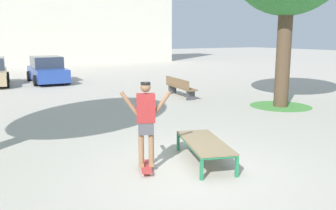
{
  "coord_description": "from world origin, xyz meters",
  "views": [
    {
      "loc": [
        -3.89,
        -5.74,
        2.65
      ],
      "look_at": [
        0.58,
        1.67,
        1.0
      ],
      "focal_mm": 38.77,
      "sensor_mm": 36.0,
      "label": 1
    }
  ],
  "objects_px": {
    "skater": "(146,118)",
    "car_blue": "(47,71)",
    "skate_box": "(205,144)",
    "skateboard": "(146,167)",
    "park_bench": "(180,87)"
  },
  "relations": [
    {
      "from": "skater",
      "to": "car_blue",
      "type": "distance_m",
      "value": 15.51
    },
    {
      "from": "skate_box",
      "to": "skater",
      "type": "bearing_deg",
      "value": 170.6
    },
    {
      "from": "skate_box",
      "to": "skateboard",
      "type": "relative_size",
      "value": 2.53
    },
    {
      "from": "skateboard",
      "to": "car_blue",
      "type": "bearing_deg",
      "value": 83.92
    },
    {
      "from": "skater",
      "to": "car_blue",
      "type": "height_order",
      "value": "skater"
    },
    {
      "from": "park_bench",
      "to": "skater",
      "type": "bearing_deg",
      "value": -127.13
    },
    {
      "from": "car_blue",
      "to": "park_bench",
      "type": "distance_m",
      "value": 9.05
    },
    {
      "from": "car_blue",
      "to": "skater",
      "type": "bearing_deg",
      "value": -96.08
    },
    {
      "from": "car_blue",
      "to": "skateboard",
      "type": "bearing_deg",
      "value": -96.08
    },
    {
      "from": "car_blue",
      "to": "park_bench",
      "type": "relative_size",
      "value": 1.76
    },
    {
      "from": "car_blue",
      "to": "park_bench",
      "type": "xyz_separation_m",
      "value": [
        3.83,
        -8.2,
        -0.24
      ]
    },
    {
      "from": "skate_box",
      "to": "skateboard",
      "type": "distance_m",
      "value": 1.34
    },
    {
      "from": "skate_box",
      "to": "car_blue",
      "type": "xyz_separation_m",
      "value": [
        0.36,
        15.63,
        0.28
      ]
    },
    {
      "from": "skate_box",
      "to": "skateboard",
      "type": "height_order",
      "value": "skate_box"
    },
    {
      "from": "skater",
      "to": "park_bench",
      "type": "bearing_deg",
      "value": 52.87
    }
  ]
}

